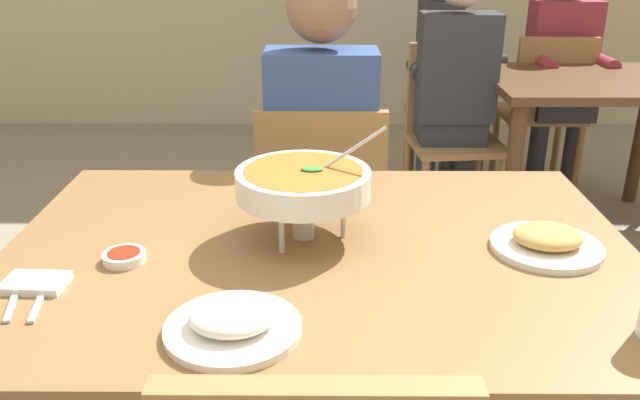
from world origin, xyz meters
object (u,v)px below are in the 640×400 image
Objects in this scene: dining_table_main at (320,286)px; appetizer_plate at (547,241)px; curry_bowl at (303,184)px; patron_bg_right at (562,62)px; diner_main at (321,145)px; patron_bg_left at (454,81)px; dining_table_far at (590,106)px; sauce_dish at (124,256)px; patron_bg_middle at (444,60)px; chair_bg_middle at (462,104)px; chair_diner_main at (321,213)px; chair_bg_left at (451,124)px; chair_bg_right at (545,105)px; rice_plate at (232,322)px.

appetizer_plate reaches higher than dining_table_main.
curry_bowl is 1.39× the size of appetizer_plate.
dining_table_main is 1.06× the size of patron_bg_right.
appetizer_plate is at bearing -59.04° from diner_main.
patron_bg_left is 0.86m from patron_bg_right.
dining_table_far is at bearing 54.40° from dining_table_main.
sauce_dish is at bearing -132.21° from dining_table_far.
patron_bg_left reaches higher than sauce_dish.
chair_bg_middle is at bearing -21.34° from patron_bg_middle.
dining_table_far is 0.76× the size of patron_bg_left.
appetizer_plate is 2.40m from patron_bg_middle.
patron_bg_left reaches higher than dining_table_far.
chair_diner_main is 3.75× the size of appetizer_plate.
chair_bg_left is at bearing 69.80° from curry_bowl.
chair_diner_main is 1.31m from chair_bg_left.
chair_bg_left is at bearing -147.88° from patron_bg_right.
curry_bowl is at bearing -92.84° from chair_diner_main.
diner_main reaches higher than chair_diner_main.
dining_table_main is 1.06× the size of patron_bg_left.
curry_bowl is at bearing 173.21° from appetizer_plate.
sauce_dish is 0.10× the size of chair_bg_left.
chair_bg_left is (-0.64, 0.11, -0.12)m from dining_table_far.
chair_bg_right is 0.69× the size of patron_bg_left.
chair_bg_middle is 0.69× the size of patron_bg_middle.
sauce_dish is 0.09× the size of dining_table_far.
diner_main is 5.46× the size of rice_plate.
chair_diner_main and chair_bg_left have the same top height.
rice_plate is 0.27× the size of chair_bg_right.
chair_bg_middle is 0.69× the size of patron_bg_left.
chair_diner_main is 3.75× the size of rice_plate.
patron_bg_middle is (0.68, 1.57, 0.00)m from diner_main.
rice_plate is at bearing -109.82° from patron_bg_left.
curry_bowl is 0.37× the size of chair_bg_right.
chair_bg_left is at bearing -146.91° from chair_bg_right.
patron_bg_left is at bearing 58.89° from chair_diner_main.
dining_table_far is 0.54m from patron_bg_right.
dining_table_far is (1.33, 1.76, -0.27)m from curry_bowl.
chair_bg_left and chair_bg_middle have the same top height.
dining_table_main is at bearing -119.41° from patron_bg_right.
dining_table_main is at bearing -90.00° from chair_diner_main.
patron_bg_middle is at bearing 74.15° from dining_table_main.
sauce_dish reaches higher than dining_table_main.
chair_bg_right is at bearing 37.92° from patron_bg_left.
dining_table_far is 1.11× the size of chair_bg_left.
appetizer_plate is (0.64, 0.32, 0.00)m from rice_plate.
patron_bg_right is at bearing 49.15° from diner_main.
patron_bg_left is (0.67, 1.78, -0.15)m from curry_bowl.
appetizer_plate is at bearing -94.62° from chair_bg_left.
patron_bg_right is at bearing 87.40° from dining_table_far.
appetizer_plate is (0.50, -0.01, 0.12)m from dining_table_main.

